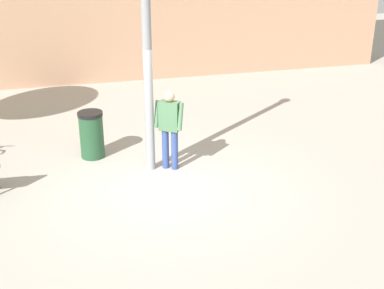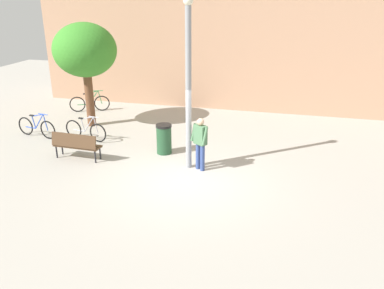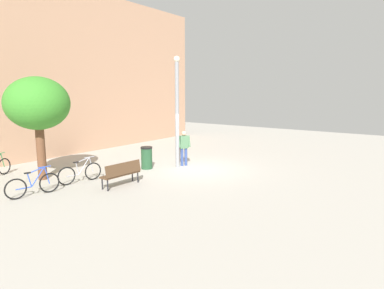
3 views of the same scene
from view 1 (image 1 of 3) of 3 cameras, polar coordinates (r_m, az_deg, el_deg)
The scene contains 4 objects.
ground_plane at distance 10.07m, azimuth -2.58°, elevation -4.72°, with size 36.00×36.00×0.00m, color #A8A399.
lamppost at distance 10.00m, azimuth -4.98°, elevation 11.70°, with size 0.28×0.28×5.11m.
person_by_lamppost at distance 10.47m, azimuth -2.47°, elevation 2.19°, with size 0.62×0.51×1.67m.
trash_bin at distance 11.38m, azimuth -10.94°, elevation 1.09°, with size 0.54×0.54×1.02m.
Camera 1 is at (-1.86, -8.73, 4.65)m, focal length 48.68 mm.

